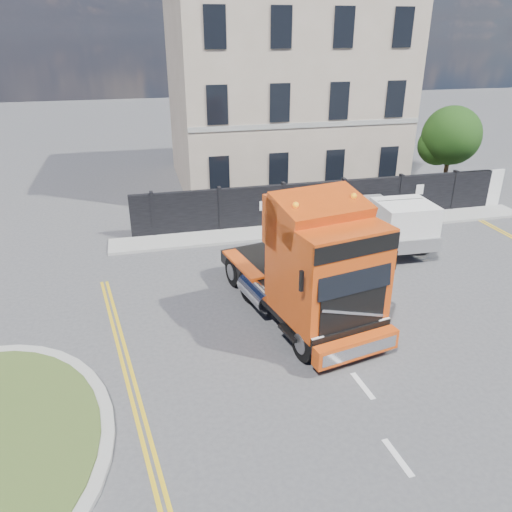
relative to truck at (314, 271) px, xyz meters
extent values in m
plane|color=#424244|center=(-2.37, -0.38, -1.88)|extent=(120.00, 120.00, 0.00)
cube|color=black|center=(3.63, 8.62, -0.88)|extent=(18.00, 0.25, 2.00)
cube|color=silver|center=(12.13, 8.62, -0.88)|extent=(2.60, 0.12, 2.00)
cube|color=#BAA894|center=(3.63, 16.12, 3.62)|extent=(12.00, 10.00, 11.00)
cylinder|color=#382619|center=(12.13, 11.62, -0.68)|extent=(0.24, 0.24, 2.40)
sphere|color=black|center=(12.13, 11.62, 1.32)|extent=(3.20, 3.20, 3.20)
sphere|color=black|center=(11.63, 12.02, 0.72)|extent=(2.20, 2.20, 2.20)
cube|color=#999993|center=(3.63, 7.72, -1.82)|extent=(20.00, 1.60, 0.12)
cube|color=black|center=(-0.23, 1.15, -1.09)|extent=(3.82, 6.97, 0.47)
cube|color=#CB430E|center=(0.13, -0.65, 0.37)|extent=(3.10, 3.19, 2.93)
cube|color=#CB430E|center=(-0.09, 0.43, 1.58)|extent=(2.75, 1.44, 1.47)
cube|color=black|center=(0.40, -1.96, 0.79)|extent=(2.27, 0.52, 1.10)
cube|color=#CB430E|center=(0.46, -2.29, -1.30)|extent=(2.64, 0.88, 0.58)
cylinder|color=black|center=(-0.81, -1.69, -1.33)|extent=(0.54, 1.13, 1.09)
cylinder|color=gray|center=(-0.81, -1.69, -1.33)|extent=(0.49, 0.66, 0.60)
cylinder|color=black|center=(1.40, -1.24, -1.33)|extent=(0.54, 1.13, 1.09)
cylinder|color=gray|center=(1.40, -1.24, -1.33)|extent=(0.49, 0.66, 0.60)
cylinder|color=black|center=(-1.55, 1.95, -1.33)|extent=(0.54, 1.13, 1.09)
cylinder|color=gray|center=(-1.55, 1.95, -1.33)|extent=(0.49, 0.66, 0.60)
cylinder|color=black|center=(0.67, 2.40, -1.33)|extent=(0.54, 1.13, 1.09)
cylinder|color=gray|center=(0.67, 2.40, -1.33)|extent=(0.49, 0.66, 0.60)
cylinder|color=black|center=(-1.80, 3.18, -1.33)|extent=(0.54, 1.13, 1.09)
cylinder|color=gray|center=(-1.80, 3.18, -1.33)|extent=(0.49, 0.66, 0.60)
cylinder|color=black|center=(0.42, 3.63, -1.33)|extent=(0.54, 1.13, 1.09)
cylinder|color=gray|center=(0.42, 3.63, -1.33)|extent=(0.49, 0.66, 0.60)
cube|color=slate|center=(5.30, 5.81, -1.08)|extent=(2.35, 5.51, 0.28)
cube|color=silver|center=(5.30, 4.11, -0.35)|extent=(2.22, 2.12, 1.47)
cylinder|color=black|center=(4.23, 4.11, -1.48)|extent=(0.28, 0.79, 0.79)
cylinder|color=black|center=(6.38, 4.11, -1.48)|extent=(0.28, 0.79, 0.79)
cylinder|color=black|center=(4.23, 7.50, -1.48)|extent=(0.28, 0.79, 0.79)
cylinder|color=black|center=(6.38, 7.50, -1.48)|extent=(0.28, 0.79, 0.79)
camera|label=1|loc=(-4.92, -12.67, 6.60)|focal=35.00mm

